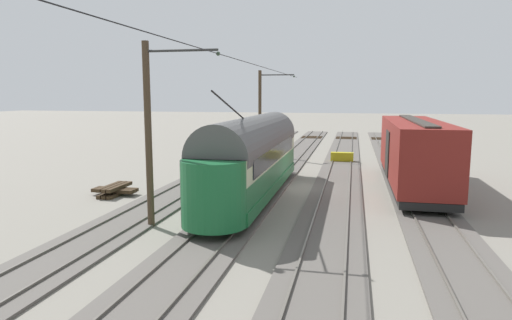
{
  "coord_description": "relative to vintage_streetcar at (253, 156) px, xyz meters",
  "views": [
    {
      "loc": [
        -2.97,
        25.69,
        5.41
      ],
      "look_at": [
        2.34,
        1.34,
        1.77
      ],
      "focal_mm": 31.46,
      "sensor_mm": 36.0,
      "label": 1
    }
  ],
  "objects": [
    {
      "name": "track_streetcar_siding",
      "position": [
        -8.54,
        -3.39,
        -2.2
      ],
      "size": [
        2.8,
        80.0,
        0.18
      ],
      "color": "#56514C",
      "rests_on": "ground"
    },
    {
      "name": "overhead_wire_run",
      "position": [
        0.06,
        5.1,
        4.71
      ],
      "size": [
        2.99,
        47.99,
        0.18
      ],
      "color": "black",
      "rests_on": "ground"
    },
    {
      "name": "catenary_pole_foreground",
      "position": [
        2.89,
        -16.06,
        1.68
      ],
      "size": [
        3.2,
        0.28,
        7.5
      ],
      "color": "#423323",
      "rests_on": "ground"
    },
    {
      "name": "track_third_siding",
      "position": [
        0.0,
        -3.39,
        -2.2
      ],
      "size": [
        2.8,
        80.0,
        0.18
      ],
      "color": "#56514C",
      "rests_on": "ground"
    },
    {
      "name": "track_end_bumper",
      "position": [
        -4.27,
        -13.88,
        -1.85
      ],
      "size": [
        1.8,
        0.6,
        0.8
      ],
      "primitive_type": "cube",
      "color": "#B2A519",
      "rests_on": "ground"
    },
    {
      "name": "coach_adjacent",
      "position": [
        -8.53,
        -4.16,
        -0.09
      ],
      "size": [
        2.96,
        13.1,
        3.85
      ],
      "color": "maroon",
      "rests_on": "ground"
    },
    {
      "name": "vintage_streetcar",
      "position": [
        0.0,
        0.0,
        0.0
      ],
      "size": [
        2.65,
        15.85,
        5.41
      ],
      "color": "#196033",
      "rests_on": "ground"
    },
    {
      "name": "spare_tie_stack",
      "position": [
        7.51,
        0.89,
        -1.98
      ],
      "size": [
        2.4,
        2.4,
        0.54
      ],
      "color": "#382819",
      "rests_on": "ground"
    },
    {
      "name": "catenary_pole_mid_near",
      "position": [
        2.89,
        5.94,
        1.68
      ],
      "size": [
        3.2,
        0.28,
        7.5
      ],
      "color": "#423323",
      "rests_on": "ground"
    },
    {
      "name": "track_outer_siding",
      "position": [
        4.27,
        -3.39,
        -2.2
      ],
      "size": [
        2.8,
        80.0,
        0.18
      ],
      "color": "#56514C",
      "rests_on": "ground"
    },
    {
      "name": "track_adjacent_siding",
      "position": [
        -4.27,
        -3.39,
        -2.2
      ],
      "size": [
        2.8,
        80.0,
        0.18
      ],
      "color": "#56514C",
      "rests_on": "ground"
    },
    {
      "name": "ground_plane",
      "position": [
        -2.13,
        -3.07,
        -2.25
      ],
      "size": [
        220.0,
        220.0,
        0.0
      ],
      "primitive_type": "plane",
      "color": "gray"
    }
  ]
}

